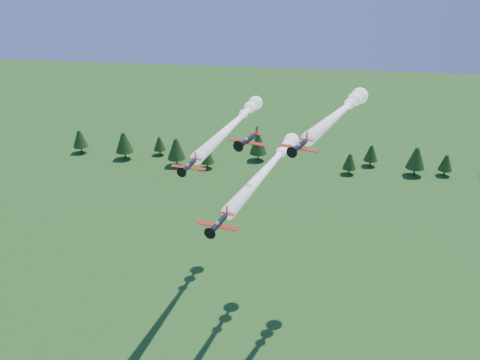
# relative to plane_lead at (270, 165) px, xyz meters

# --- Properties ---
(plane_lead) EXTENTS (15.04, 48.75, 3.70)m
(plane_lead) POSITION_rel_plane_lead_xyz_m (0.00, 0.00, 0.00)
(plane_lead) COLOR black
(plane_lead) RESTS_ON ground
(plane_left) EXTENTS (12.47, 50.40, 3.70)m
(plane_left) POSITION_rel_plane_lead_xyz_m (-10.04, 15.62, 3.99)
(plane_left) COLOR black
(plane_left) RESTS_ON ground
(plane_right) EXTENTS (16.86, 39.49, 3.70)m
(plane_right) POSITION_rel_plane_lead_xyz_m (14.08, 3.30, 11.45)
(plane_right) COLOR black
(plane_right) RESTS_ON ground
(plane_slot) EXTENTS (7.67, 8.56, 2.71)m
(plane_slot) POSITION_rel_plane_lead_xyz_m (-3.53, -9.32, 8.66)
(plane_slot) COLOR black
(plane_slot) RESTS_ON ground
(treeline) EXTENTS (171.94, 18.20, 11.46)m
(treeline) POSITION_rel_plane_lead_xyz_m (-14.11, 95.25, -32.81)
(treeline) COLOR #382314
(treeline) RESTS_ON ground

